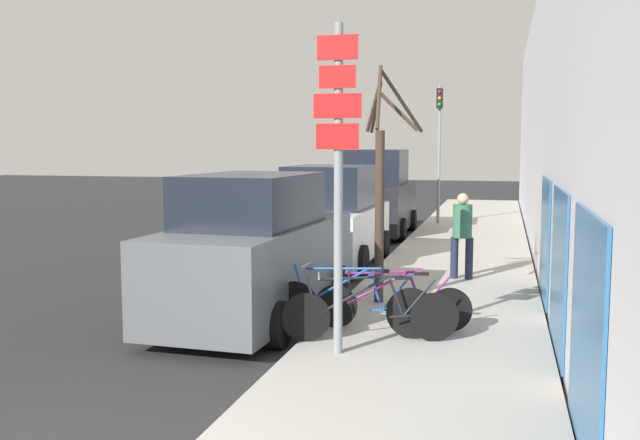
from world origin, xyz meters
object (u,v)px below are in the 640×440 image
parked_car_0 (256,253)px  traffic_light (439,135)px  bicycle_2 (392,304)px  parked_car_2 (376,197)px  parked_car_1 (332,221)px  pedestrian_near (462,230)px  signpost (338,173)px  street_tree (381,189)px  bicycle_0 (370,313)px  bicycle_1 (352,305)px

parked_car_0 → traffic_light: traffic_light is taller
bicycle_2 → parked_car_2: parked_car_2 is taller
parked_car_1 → pedestrian_near: size_ratio=2.55×
traffic_light → bicycle_2: bearing=-87.5°
signpost → street_tree: signpost is taller
bicycle_2 → parked_car_0: size_ratio=0.45×
street_tree → traffic_light: size_ratio=0.85×
bicycle_2 → parked_car_0: bearing=66.6°
signpost → pedestrian_near: (1.19, 5.39, -1.28)m
bicycle_0 → street_tree: size_ratio=0.59×
bicycle_0 → parked_car_1: 6.84m
bicycle_1 → pedestrian_near: (1.21, 4.47, 0.55)m
signpost → parked_car_1: size_ratio=0.95×
parked_car_2 → pedestrian_near: 7.87m
bicycle_2 → parked_car_2: bearing=4.5°
parked_car_0 → pedestrian_near: (2.96, 3.42, 0.06)m
signpost → bicycle_0: signpost is taller
bicycle_0 → street_tree: (-0.27, 2.39, 1.47)m
bicycle_2 → street_tree: size_ratio=0.57×
parked_car_2 → traffic_light: (1.63, 2.47, 1.88)m
bicycle_1 → parked_car_0: (-1.75, 1.05, 0.49)m
parked_car_0 → parked_car_1: (-0.02, 5.15, -0.03)m
parked_car_0 → bicycle_1: bearing=-28.5°
parked_car_2 → bicycle_2: bearing=-79.6°
bicycle_1 → parked_car_1: bearing=18.1°
parked_car_1 → parked_car_2: parked_car_2 is taller
bicycle_1 → pedestrian_near: size_ratio=1.40×
parked_car_0 → parked_car_1: parked_car_0 is taller
pedestrian_near → traffic_light: traffic_light is taller
parked_car_1 → street_tree: bearing=-65.6°
bicycle_1 → traffic_light: traffic_light is taller
bicycle_0 → parked_car_2: parked_car_2 is taller
pedestrian_near → street_tree: size_ratio=0.43×
bicycle_2 → parked_car_0: 2.40m
bicycle_0 → traffic_light: traffic_light is taller
bicycle_2 → street_tree: street_tree is taller
bicycle_1 → traffic_light: bearing=2.6°
bicycle_2 → parked_car_2: size_ratio=0.51×
signpost → parked_car_2: 12.86m
pedestrian_near → street_tree: (-1.17, -2.38, 0.90)m
signpost → street_tree: 3.03m
bicycle_1 → street_tree: size_ratio=0.60×
pedestrian_near → street_tree: bearing=69.9°
bicycle_1 → bicycle_2: bicycle_1 is taller
parked_car_0 → traffic_light: (1.63, 13.18, 1.99)m
bicycle_1 → pedestrian_near: pedestrian_near is taller
signpost → traffic_light: (-0.13, 15.16, 0.66)m
parked_car_1 → traffic_light: size_ratio=0.93×
bicycle_1 → pedestrian_near: bearing=-13.1°
parked_car_0 → street_tree: 2.28m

